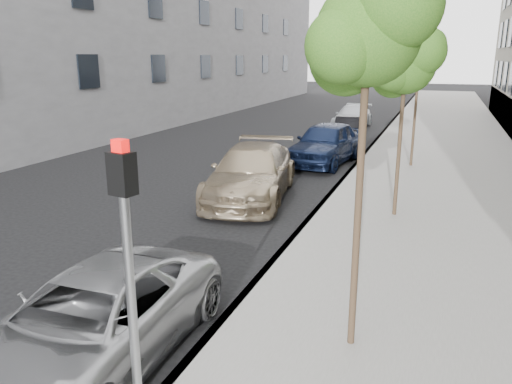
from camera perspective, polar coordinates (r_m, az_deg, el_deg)
The scene contains 12 objects.
ground at distance 7.72m, azimuth -16.99°, elevation -18.12°, with size 160.00×160.00×0.00m, color black.
sidewalk at distance 29.29m, azimuth 20.61°, elevation 6.26°, with size 6.40×72.00×0.14m, color gray.
curb at distance 29.44m, azimuth 14.50°, elevation 6.79°, with size 0.15×72.00×0.14m, color #9E9B93.
tree_near at distance 6.58m, azimuth 12.93°, elevation 17.20°, with size 1.67×1.47×5.12m.
tree_mid at distance 13.04m, azimuth 16.85°, elevation 13.86°, with size 1.79×1.59×4.73m.
tree_far at distance 19.53m, azimuth 18.33°, elevation 14.85°, with size 1.69×1.49×4.98m.
signal_pole at distance 5.21m, azimuth -14.37°, elevation -7.66°, with size 0.27×0.23×3.27m.
minivan at distance 7.43m, azimuth -18.16°, elevation -13.84°, with size 2.14×4.65×1.29m, color #9D9FA2.
suv at distance 14.99m, azimuth -0.51°, elevation 2.23°, with size 2.19×5.40×1.57m, color tan.
sedan_blue at distance 20.10m, azimuth 7.95°, elevation 5.56°, with size 1.95×4.85×1.65m, color #101A37.
sedan_black at distance 25.19m, azimuth 10.56°, elevation 6.96°, with size 1.35×3.87×1.27m, color black.
sedan_rear at distance 30.65m, azimuth 10.98°, elevation 8.43°, with size 1.86×4.58×1.33m, color #B1B6BA.
Camera 1 is at (4.15, -5.00, 4.16)m, focal length 35.00 mm.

